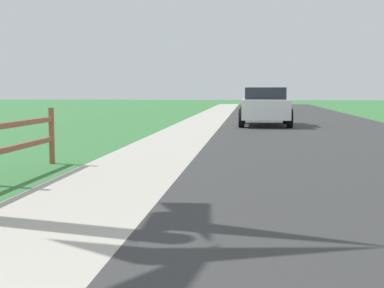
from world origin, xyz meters
The scene contains 5 objects.
ground_plane centered at (0.00, 25.00, 0.00)m, with size 120.00×120.00×0.00m, color #37763C.
road_asphalt centered at (3.50, 27.00, 0.00)m, with size 7.00×66.00×0.01m, color #353535.
curb_concrete centered at (-3.00, 27.00, 0.00)m, with size 6.00×66.00×0.01m, color #B4ADA1.
grass_verge centered at (-4.50, 27.00, 0.01)m, with size 5.00×66.00×0.00m, color #37763C.
parked_suv_white centered at (1.75, 23.47, 0.79)m, with size 2.06×4.32×1.54m.
Camera 1 is at (1.17, -0.28, 1.43)m, focal length 54.48 mm.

